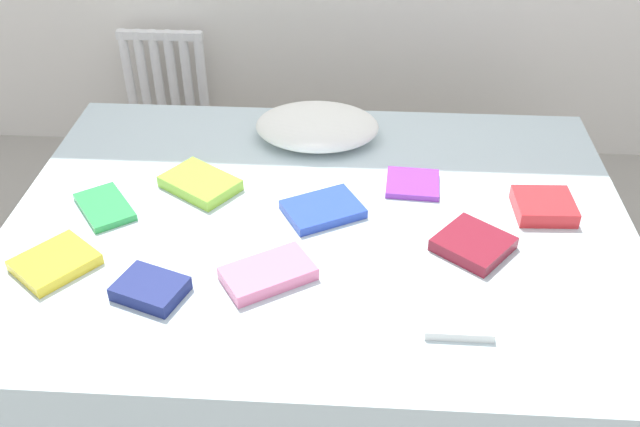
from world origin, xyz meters
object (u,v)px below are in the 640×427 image
object	(u,v)px
textbook_white	(457,316)
textbook_maroon	(473,244)
textbook_pink	(268,274)
pillow	(317,126)
bed	(319,278)
textbook_lime	(200,183)
textbook_green	(105,207)
radiator	(166,82)
textbook_red	(544,206)
textbook_blue	(323,209)
textbook_navy	(150,289)
textbook_purple	(413,184)
textbook_yellow	(55,262)

from	to	relation	value
textbook_white	textbook_maroon	size ratio (longest dim) A/B	0.91
textbook_maroon	textbook_pink	distance (m)	0.61
pillow	bed	bearing A→B (deg)	-85.65
textbook_lime	textbook_green	world-z (taller)	textbook_lime
radiator	pillow	bearing A→B (deg)	-42.90
textbook_lime	textbook_maroon	size ratio (longest dim) A/B	1.25
textbook_lime	textbook_red	size ratio (longest dim) A/B	1.32
textbook_blue	radiator	bearing A→B (deg)	95.72
textbook_blue	textbook_navy	size ratio (longest dim) A/B	1.29
textbook_maroon	textbook_purple	bearing A→B (deg)	155.18
bed	textbook_red	distance (m)	0.76
textbook_yellow	textbook_blue	size ratio (longest dim) A/B	0.89
textbook_green	textbook_purple	bearing A→B (deg)	65.19
textbook_pink	textbook_green	bearing A→B (deg)	119.60
pillow	textbook_green	distance (m)	0.82
pillow	textbook_green	world-z (taller)	pillow
radiator	textbook_maroon	distance (m)	1.84
textbook_green	textbook_navy	size ratio (longest dim) A/B	1.23
textbook_lime	textbook_green	distance (m)	0.32
bed	textbook_lime	xyz separation A→B (m)	(-0.41, 0.14, 0.27)
textbook_lime	textbook_yellow	world-z (taller)	textbook_lime
textbook_red	textbook_blue	world-z (taller)	textbook_red
textbook_navy	textbook_red	bearing A→B (deg)	42.01
textbook_maroon	textbook_purple	size ratio (longest dim) A/B	1.11
radiator	textbook_lime	size ratio (longest dim) A/B	2.08
textbook_lime	textbook_green	bearing A→B (deg)	-118.14
pillow	textbook_purple	distance (m)	0.45
textbook_yellow	textbook_navy	xyz separation A→B (m)	(0.30, -0.10, 0.00)
textbook_purple	textbook_white	bearing A→B (deg)	-78.16
textbook_white	textbook_red	xyz separation A→B (m)	(0.32, 0.50, 0.01)
textbook_yellow	textbook_blue	distance (m)	0.81
textbook_purple	textbook_blue	size ratio (longest dim) A/B	0.75
radiator	textbook_yellow	bearing A→B (deg)	-87.88
textbook_yellow	textbook_green	bearing A→B (deg)	28.40
textbook_navy	textbook_lime	bearing A→B (deg)	106.95
bed	radiator	xyz separation A→B (m)	(-0.80, 1.20, 0.13)
pillow	textbook_maroon	distance (m)	0.80
bed	textbook_blue	distance (m)	0.27
textbook_red	textbook_blue	bearing A→B (deg)	-178.40
radiator	textbook_red	world-z (taller)	radiator
pillow	textbook_pink	bearing A→B (deg)	-96.24
textbook_white	textbook_yellow	bearing A→B (deg)	172.98
radiator	textbook_white	distance (m)	2.02
textbook_yellow	textbook_blue	xyz separation A→B (m)	(0.75, 0.31, -0.00)
bed	textbook_green	world-z (taller)	textbook_green
pillow	textbook_purple	world-z (taller)	pillow
bed	textbook_green	size ratio (longest dim) A/B	9.02
bed	textbook_red	size ratio (longest dim) A/B	11.00
bed	textbook_lime	bearing A→B (deg)	160.73
textbook_purple	textbook_maroon	bearing A→B (deg)	-59.51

